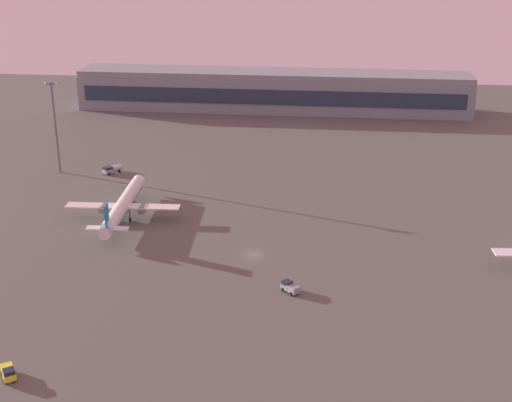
{
  "coord_description": "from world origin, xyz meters",
  "views": [
    {
      "loc": [
        17.4,
        -148.97,
        71.39
      ],
      "look_at": [
        -2.27,
        24.76,
        4.0
      ],
      "focal_mm": 49.24,
      "sensor_mm": 36.0,
      "label": 1
    }
  ],
  "objects_px": {
    "fuel_truck": "(112,169)",
    "maintenance_van": "(8,372)",
    "airplane_near_gate": "(123,205)",
    "apron_light_central": "(55,122)",
    "cargo_loader": "(290,287)"
  },
  "relations": [
    {
      "from": "cargo_loader",
      "to": "apron_light_central",
      "type": "distance_m",
      "value": 106.27
    },
    {
      "from": "fuel_truck",
      "to": "maintenance_van",
      "type": "bearing_deg",
      "value": 137.74
    },
    {
      "from": "fuel_truck",
      "to": "apron_light_central",
      "type": "xyz_separation_m",
      "value": [
        -16.56,
        -1.01,
        14.92
      ]
    },
    {
      "from": "apron_light_central",
      "to": "maintenance_van",
      "type": "bearing_deg",
      "value": -73.28
    },
    {
      "from": "airplane_near_gate",
      "to": "apron_light_central",
      "type": "xyz_separation_m",
      "value": [
        -31.11,
        35.06,
        12.5
      ]
    },
    {
      "from": "cargo_loader",
      "to": "maintenance_van",
      "type": "bearing_deg",
      "value": 172.27
    },
    {
      "from": "airplane_near_gate",
      "to": "maintenance_van",
      "type": "bearing_deg",
      "value": -92.23
    },
    {
      "from": "airplane_near_gate",
      "to": "maintenance_van",
      "type": "relative_size",
      "value": 8.64
    },
    {
      "from": "fuel_truck",
      "to": "maintenance_van",
      "type": "relative_size",
      "value": 1.37
    },
    {
      "from": "apron_light_central",
      "to": "cargo_loader",
      "type": "bearing_deg",
      "value": -42.32
    },
    {
      "from": "maintenance_van",
      "to": "fuel_truck",
      "type": "bearing_deg",
      "value": -116.62
    },
    {
      "from": "fuel_truck",
      "to": "cargo_loader",
      "type": "xyz_separation_m",
      "value": [
        61.21,
        -71.84,
        -0.19
      ]
    },
    {
      "from": "maintenance_van",
      "to": "apron_light_central",
      "type": "xyz_separation_m",
      "value": [
        -32.09,
        106.81,
        15.11
      ]
    },
    {
      "from": "airplane_near_gate",
      "to": "maintenance_van",
      "type": "height_order",
      "value": "airplane_near_gate"
    },
    {
      "from": "maintenance_van",
      "to": "cargo_loader",
      "type": "height_order",
      "value": "same"
    }
  ]
}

